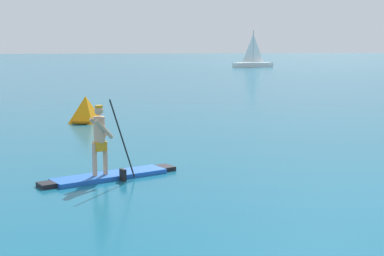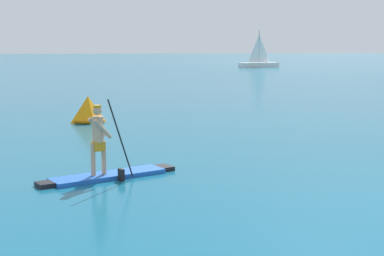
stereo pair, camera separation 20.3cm
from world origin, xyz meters
The scene contains 3 objects.
paddleboarder_near_left centered at (-7.85, 3.78, 0.34)m, with size 3.33×1.80×1.95m.
race_marker_buoy centered at (-8.18, 13.84, 0.47)m, with size 1.34×1.34×1.07m.
sailboat_right_horizon centered at (16.46, 69.78, 0.68)m, with size 6.23×2.95×5.28m.
Camera 1 is at (-8.50, -9.42, 3.08)m, focal length 53.34 mm.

